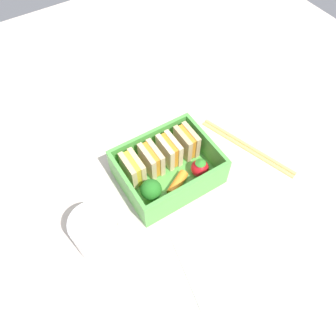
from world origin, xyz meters
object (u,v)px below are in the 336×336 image
broccoli_floret (151,190)px  chopstick_pair (248,146)px  sandwich_center (169,151)px  sandwich_center_right (186,142)px  sandwich_left (133,169)px  drinking_glass (97,234)px  strawberry_far_left (200,168)px  folded_napkin (235,253)px  carrot_stick_far_left (179,182)px  sandwich_center_left (151,160)px

broccoli_floret → chopstick_pair: (20.16, 0.39, -3.61)cm
sandwich_center → sandwich_center_right: 3.43cm
sandwich_center_right → broccoli_floret: sandwich_center_right is taller
sandwich_left → sandwich_center: bearing=0.0°
drinking_glass → sandwich_left: bearing=37.2°
strawberry_far_left → folded_napkin: bearing=-103.1°
sandwich_center_right → strawberry_far_left: bearing=-98.5°
carrot_stick_far_left → drinking_glass: 15.36cm
broccoli_floret → carrot_stick_far_left: bearing=-1.6°
chopstick_pair → strawberry_far_left: bearing=-177.9°
strawberry_far_left → sandwich_center_left: bearing=140.1°
sandwich_center_left → drinking_glass: 14.96cm
drinking_glass → folded_napkin: 20.08cm
broccoli_floret → strawberry_far_left: bearing=-0.2°
carrot_stick_far_left → sandwich_center_right: bearing=47.1°
carrot_stick_far_left → strawberry_far_left: 4.17cm
folded_napkin → broccoli_floret: bearing=113.5°
sandwich_center_right → carrot_stick_far_left: (-4.85, -5.22, -1.60)cm
sandwich_center → carrot_stick_far_left: sandwich_center is taller
strawberry_far_left → drinking_glass: bearing=-173.5°
sandwich_left → drinking_glass: bearing=-142.8°
sandwich_left → sandwich_center_left: 3.43cm
sandwich_left → sandwich_center_right: bearing=0.0°
sandwich_left → folded_napkin: size_ratio=0.30×
broccoli_floret → folded_napkin: (5.96, -13.73, -3.76)cm
sandwich_center → chopstick_pair: size_ratio=0.26×
sandwich_center_left → sandwich_center_right: same height
sandwich_center → broccoli_floret: sandwich_center is taller
sandwich_center_left → sandwich_center_right: (6.87, 0.00, 0.00)cm
sandwich_center → drinking_glass: 18.03cm
sandwich_center_right → sandwich_left: bearing=180.0°
sandwich_center → sandwich_center_right: same height
sandwich_center_left → chopstick_pair: bearing=-15.3°
broccoli_floret → drinking_glass: (-10.01, -2.22, 0.20)cm
sandwich_center_right → carrot_stick_far_left: size_ratio=1.06×
strawberry_far_left → chopstick_pair: (11.02, 0.41, -2.45)cm
sandwich_center_left → carrot_stick_far_left: size_ratio=1.06×
sandwich_left → sandwich_center_left: size_ratio=1.00×
carrot_stick_far_left → sandwich_center: bearing=74.9°
sandwich_center_left → folded_napkin: sandwich_center_left is taller
sandwich_center → folded_napkin: bearing=-91.5°
sandwich_center_right → carrot_stick_far_left: 7.30cm
sandwich_center_left → folded_napkin: 19.33cm
sandwich_center → folded_napkin: (-0.51, -18.81, -3.38)cm
sandwich_center → sandwich_center_right: (3.43, 0.00, 0.00)cm
sandwich_center_left → carrot_stick_far_left: sandwich_center_left is taller
sandwich_center → carrot_stick_far_left: bearing=-105.1°
sandwich_center_left → broccoli_floret: size_ratio=1.05×
sandwich_center_right → carrot_stick_far_left: bearing=-132.9°
sandwich_center → folded_napkin: 19.11cm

